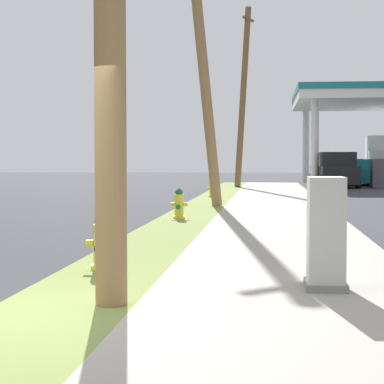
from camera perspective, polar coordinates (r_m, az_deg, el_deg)
name	(u,v)px	position (r m, az deg, el deg)	size (l,w,h in m)	color
grass_verge	(46,325)	(7.05, -11.16, -10.01)	(1.40, 80.00, 0.12)	olive
sidewalk_slab	(298,331)	(6.76, 8.16, -10.53)	(3.20, 80.00, 0.12)	#A8A093
fire_hydrant_nearest	(102,245)	(9.94, -6.96, -4.07)	(0.42, 0.38, 0.74)	yellow
fire_hydrant_second	(179,205)	(18.27, -1.01, -1.03)	(0.42, 0.38, 0.74)	yellow
fire_hydrant_third	(212,189)	(28.61, 1.57, 0.26)	(0.42, 0.37, 0.74)	yellow
utility_pole_midground	(202,59)	(22.97, 0.81, 10.18)	(1.61, 1.56, 8.87)	#937047
utility_pole_background	(243,94)	(39.78, 3.95, 7.50)	(1.01, 2.28, 9.64)	brown
utility_cabinet	(326,237)	(8.53, 10.25, -3.40)	(0.46, 0.67, 1.27)	slate
car_teal_by_near_pump	(360,173)	(46.48, 12.79, 1.42)	(1.98, 4.52, 1.57)	#197075
truck_white_at_forecourt	(381,161)	(50.82, 14.35, 2.36)	(2.67, 6.56, 3.11)	white
truck_black_on_apron	(334,171)	(42.47, 10.85, 1.60)	(2.46, 5.52, 1.97)	black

